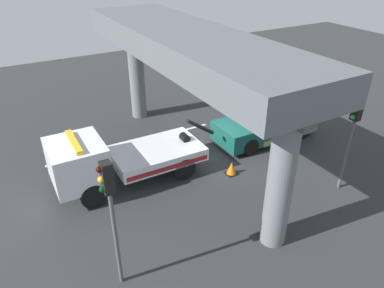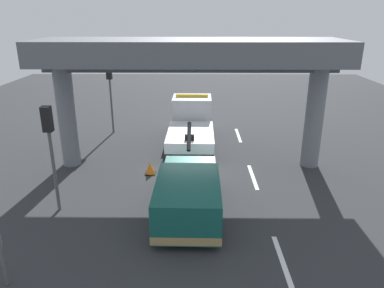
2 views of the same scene
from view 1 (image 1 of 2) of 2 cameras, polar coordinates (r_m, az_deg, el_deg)
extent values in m
cube|color=#2D3033|center=(17.47, 3.49, -1.62)|extent=(60.00, 40.00, 0.10)
cube|color=silver|center=(22.80, 12.28, 5.67)|extent=(2.60, 0.16, 0.01)
cube|color=silver|center=(19.58, -1.08, 2.27)|extent=(2.60, 0.16, 0.01)
cube|color=silver|center=(17.86, -18.18, -2.25)|extent=(2.60, 0.16, 0.01)
cube|color=white|center=(15.71, -5.60, -1.44)|extent=(3.87, 2.45, 0.55)
cube|color=white|center=(14.65, -17.66, -2.80)|extent=(2.08, 2.33, 1.65)
cube|color=black|center=(14.40, -20.22, -2.17)|extent=(0.09, 2.21, 0.66)
cube|color=maroon|center=(14.82, -3.67, -3.81)|extent=(3.65, 0.07, 0.20)
cylinder|color=black|center=(16.22, 1.35, 2.73)|extent=(1.42, 0.20, 1.07)
cylinder|color=black|center=(16.03, -1.15, 1.01)|extent=(0.37, 0.45, 0.36)
cube|color=yellow|center=(14.21, -18.20, 0.29)|extent=(0.27, 1.92, 0.16)
cylinder|color=black|center=(14.36, -15.31, -7.85)|extent=(1.00, 0.33, 1.00)
cylinder|color=black|center=(16.06, -17.32, -3.81)|extent=(1.00, 0.33, 1.00)
cylinder|color=black|center=(15.41, -1.32, -3.82)|extent=(1.00, 0.33, 1.00)
cylinder|color=black|center=(17.01, -4.62, -0.44)|extent=(1.00, 0.33, 1.00)
cube|color=#145147|center=(19.20, 13.38, 3.85)|extent=(3.49, 2.25, 1.35)
cube|color=#145147|center=(17.78, 7.02, 1.59)|extent=(1.76, 2.14, 0.95)
cube|color=black|center=(18.02, 9.30, 3.59)|extent=(0.09, 1.94, 0.59)
cube|color=#9E8451|center=(19.41, 13.21, 2.54)|extent=(3.51, 2.26, 0.28)
cylinder|color=black|center=(17.34, 9.19, -0.44)|extent=(0.84, 0.29, 0.84)
cylinder|color=black|center=(18.67, 5.64, 2.13)|extent=(0.84, 0.29, 0.84)
cylinder|color=black|center=(19.43, 17.17, 2.01)|extent=(0.84, 0.29, 0.84)
cylinder|color=black|center=(20.63, 13.48, 4.19)|extent=(0.84, 0.29, 0.84)
cylinder|color=slate|center=(11.59, 13.78, -5.74)|extent=(0.84, 0.84, 4.88)
cylinder|color=slate|center=(20.56, -8.73, 10.67)|extent=(0.84, 0.84, 4.88)
cube|color=#5B5F63|center=(14.65, -0.64, 15.46)|extent=(3.60, 13.63, 1.06)
cube|color=#4A4E52|center=(14.84, -0.63, 12.80)|extent=(0.50, 13.23, 0.36)
cylinder|color=#515456|center=(15.52, 23.17, -1.66)|extent=(0.12, 0.12, 3.10)
cube|color=black|center=(14.67, 24.69, 5.06)|extent=(0.28, 0.32, 0.90)
sphere|color=#360605|center=(14.43, 24.55, 6.02)|extent=(0.18, 0.18, 0.18)
sphere|color=#3A2D06|center=(14.54, 24.31, 4.94)|extent=(0.18, 0.18, 0.18)
sphere|color=green|center=(14.66, 24.07, 3.88)|extent=(0.18, 0.18, 0.18)
cylinder|color=#515456|center=(10.64, -11.91, -14.63)|extent=(0.12, 0.12, 3.33)
cube|color=black|center=(9.32, -13.24, -5.22)|extent=(0.28, 0.32, 0.90)
sphere|color=#360605|center=(9.12, -14.40, -3.93)|extent=(0.18, 0.18, 0.18)
sphere|color=gold|center=(9.28, -14.18, -5.48)|extent=(0.18, 0.18, 0.18)
sphere|color=black|center=(9.46, -13.96, -6.97)|extent=(0.18, 0.18, 0.18)
cone|color=orange|center=(15.88, 6.28, -3.80)|extent=(0.44, 0.44, 0.58)
cube|color=black|center=(16.03, 6.22, -4.63)|extent=(0.49, 0.49, 0.03)
camera|label=2|loc=(26.62, 33.92, 20.66)|focal=33.77mm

